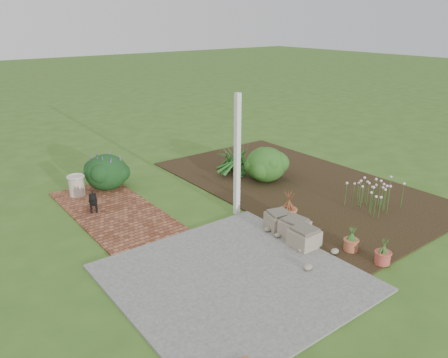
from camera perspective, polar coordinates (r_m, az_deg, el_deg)
ground at (r=8.87m, az=0.54°, el=-5.24°), size 80.00×80.00×0.00m
concrete_patio at (r=6.98m, az=1.25°, el=-12.75°), size 3.50×3.50×0.04m
brick_path at (r=9.48m, az=-14.26°, el=-4.02°), size 1.60×3.50×0.04m
garden_bed at (r=10.76m, az=9.46°, el=-0.68°), size 4.00×7.00×0.03m
veranda_post at (r=8.66m, az=1.73°, el=3.00°), size 0.10×0.10×2.50m
stone_trough_near at (r=7.86m, az=10.42°, el=-7.60°), size 0.45×0.45×0.30m
stone_trough_mid at (r=8.17m, az=9.18°, el=-6.40°), size 0.49×0.49×0.30m
stone_trough_far at (r=8.42m, az=7.18°, el=-5.46°), size 0.53×0.53×0.29m
black_dog at (r=9.39m, az=-16.74°, el=-2.64°), size 0.27×0.49×0.44m
cream_ceramic_urn at (r=10.38m, az=-18.70°, el=-0.84°), size 0.39×0.39×0.46m
evergreen_shrub at (r=10.78m, az=5.50°, el=2.03°), size 1.15×1.15×0.85m
agapanthus_clump_back at (r=11.53m, az=2.08°, el=3.22°), size 1.05×1.05×0.80m
agapanthus_clump_front at (r=11.04m, az=1.21°, el=2.71°), size 1.20×1.20×0.90m
pink_flower_patch at (r=9.75m, az=18.88°, el=-1.70°), size 1.11×1.11×0.64m
terracotta_pot_bronze at (r=8.75m, az=8.37°, el=-4.66°), size 0.33×0.33×0.26m
terracotta_pot_small_left at (r=7.73m, az=20.02°, el=-9.61°), size 0.25×0.25×0.21m
terracotta_pot_small_right at (r=7.96m, az=16.25°, el=-8.24°), size 0.30×0.30×0.21m
purple_flowering_bush at (r=10.65m, az=-15.12°, el=0.99°), size 1.04×1.04×0.85m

